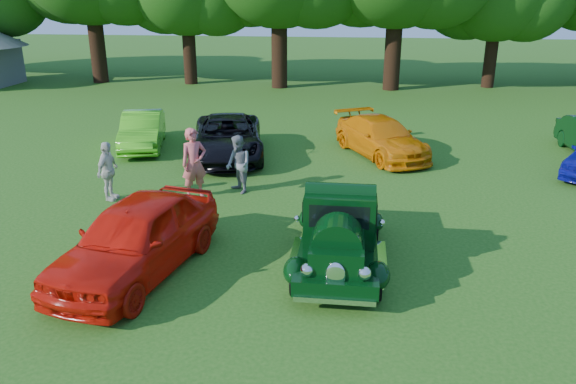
# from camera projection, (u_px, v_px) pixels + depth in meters

# --- Properties ---
(ground) EXTENTS (120.00, 120.00, 0.00)m
(ground) POSITION_uv_depth(u_px,v_px,m) (315.00, 271.00, 11.58)
(ground) COLOR #1F5112
(ground) RESTS_ON ground
(hero_pickup) EXTENTS (2.00, 4.29, 1.68)m
(hero_pickup) POSITION_uv_depth(u_px,v_px,m) (340.00, 231.00, 11.73)
(hero_pickup) COLOR black
(hero_pickup) RESTS_ON ground
(red_convertible) EXTENTS (2.70, 4.83, 1.55)m
(red_convertible) POSITION_uv_depth(u_px,v_px,m) (136.00, 237.00, 11.29)
(red_convertible) COLOR red
(red_convertible) RESTS_ON ground
(back_car_lime) EXTENTS (2.35, 4.15, 1.30)m
(back_car_lime) POSITION_uv_depth(u_px,v_px,m) (142.00, 130.00, 20.38)
(back_car_lime) COLOR #3FAC17
(back_car_lime) RESTS_ON ground
(back_car_black) EXTENTS (3.32, 5.40, 1.40)m
(back_car_black) POSITION_uv_depth(u_px,v_px,m) (228.00, 137.00, 19.21)
(back_car_black) COLOR black
(back_car_black) RESTS_ON ground
(back_car_orange) EXTENTS (3.72, 4.80, 1.30)m
(back_car_orange) POSITION_uv_depth(u_px,v_px,m) (381.00, 137.00, 19.43)
(back_car_orange) COLOR orange
(back_car_orange) RESTS_ON ground
(spectator_pink) EXTENTS (0.86, 0.80, 1.96)m
(spectator_pink) POSITION_uv_depth(u_px,v_px,m) (194.00, 163.00, 15.39)
(spectator_pink) COLOR #D15659
(spectator_pink) RESTS_ON ground
(spectator_grey) EXTENTS (0.99, 1.02, 1.65)m
(spectator_grey) POSITION_uv_depth(u_px,v_px,m) (238.00, 165.00, 15.80)
(spectator_grey) COLOR gray
(spectator_grey) RESTS_ON ground
(spectator_white) EXTENTS (0.48, 0.99, 1.64)m
(spectator_white) POSITION_uv_depth(u_px,v_px,m) (108.00, 171.00, 15.24)
(spectator_white) COLOR beige
(spectator_white) RESTS_ON ground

